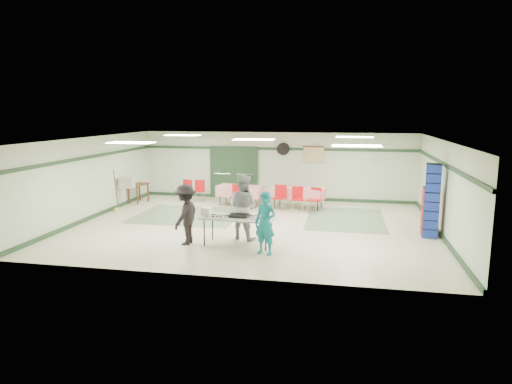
% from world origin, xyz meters
% --- Properties ---
extents(floor, '(11.00, 11.00, 0.00)m').
position_xyz_m(floor, '(0.00, 0.00, 0.00)').
color(floor, beige).
rests_on(floor, ground).
extents(ceiling, '(11.00, 11.00, 0.00)m').
position_xyz_m(ceiling, '(0.00, 0.00, 2.70)').
color(ceiling, white).
rests_on(ceiling, wall_back).
extents(wall_back, '(11.00, 0.00, 11.00)m').
position_xyz_m(wall_back, '(0.00, 4.50, 1.35)').
color(wall_back, beige).
rests_on(wall_back, floor).
extents(wall_front, '(11.00, 0.00, 11.00)m').
position_xyz_m(wall_front, '(0.00, -4.50, 1.35)').
color(wall_front, beige).
rests_on(wall_front, floor).
extents(wall_left, '(0.00, 9.00, 9.00)m').
position_xyz_m(wall_left, '(-5.50, 0.00, 1.35)').
color(wall_left, beige).
rests_on(wall_left, floor).
extents(wall_right, '(0.00, 9.00, 9.00)m').
position_xyz_m(wall_right, '(5.50, 0.00, 1.35)').
color(wall_right, beige).
rests_on(wall_right, floor).
extents(trim_back, '(11.00, 0.06, 0.10)m').
position_xyz_m(trim_back, '(0.00, 4.47, 2.05)').
color(trim_back, '#203B23').
rests_on(trim_back, wall_back).
extents(baseboard_back, '(11.00, 0.06, 0.12)m').
position_xyz_m(baseboard_back, '(0.00, 4.47, 0.06)').
color(baseboard_back, '#203B23').
rests_on(baseboard_back, floor).
extents(trim_left, '(0.06, 9.00, 0.10)m').
position_xyz_m(trim_left, '(-5.47, 0.00, 2.05)').
color(trim_left, '#203B23').
rests_on(trim_left, wall_back).
extents(baseboard_left, '(0.06, 9.00, 0.12)m').
position_xyz_m(baseboard_left, '(-5.47, 0.00, 0.06)').
color(baseboard_left, '#203B23').
rests_on(baseboard_left, floor).
extents(trim_right, '(0.06, 9.00, 0.10)m').
position_xyz_m(trim_right, '(5.47, 0.00, 2.05)').
color(trim_right, '#203B23').
rests_on(trim_right, wall_back).
extents(baseboard_right, '(0.06, 9.00, 0.12)m').
position_xyz_m(baseboard_right, '(5.47, 0.00, 0.06)').
color(baseboard_right, '#203B23').
rests_on(baseboard_right, floor).
extents(green_patch_a, '(3.50, 3.00, 0.01)m').
position_xyz_m(green_patch_a, '(-2.50, 1.00, 0.00)').
color(green_patch_a, '#66825F').
rests_on(green_patch_a, floor).
extents(green_patch_b, '(2.50, 3.50, 0.01)m').
position_xyz_m(green_patch_b, '(2.80, 1.50, 0.00)').
color(green_patch_b, '#66825F').
rests_on(green_patch_b, floor).
extents(double_door_left, '(0.90, 0.06, 2.10)m').
position_xyz_m(double_door_left, '(-2.20, 4.44, 1.05)').
color(double_door_left, gray).
rests_on(double_door_left, floor).
extents(double_door_right, '(0.90, 0.06, 2.10)m').
position_xyz_m(double_door_right, '(-1.25, 4.44, 1.05)').
color(double_door_right, gray).
rests_on(double_door_right, floor).
extents(door_frame, '(2.00, 0.03, 2.15)m').
position_xyz_m(door_frame, '(-1.73, 4.42, 1.05)').
color(door_frame, '#203B23').
rests_on(door_frame, floor).
extents(wall_fan, '(0.50, 0.10, 0.50)m').
position_xyz_m(wall_fan, '(0.30, 4.44, 2.05)').
color(wall_fan, black).
rests_on(wall_fan, wall_back).
extents(scroll_banner, '(0.80, 0.02, 0.60)m').
position_xyz_m(scroll_banner, '(1.50, 4.44, 1.85)').
color(scroll_banner, '#CBB87F').
rests_on(scroll_banner, wall_back).
extents(serving_table, '(1.98, 0.91, 0.76)m').
position_xyz_m(serving_table, '(-0.01, -2.10, 0.72)').
color(serving_table, '#B1B1AC').
rests_on(serving_table, floor).
extents(sheet_tray_right, '(0.62, 0.48, 0.02)m').
position_xyz_m(sheet_tray_right, '(0.56, -2.15, 0.77)').
color(sheet_tray_right, silver).
rests_on(sheet_tray_right, serving_table).
extents(sheet_tray_mid, '(0.62, 0.49, 0.02)m').
position_xyz_m(sheet_tray_mid, '(-0.07, -1.98, 0.77)').
color(sheet_tray_mid, silver).
rests_on(sheet_tray_mid, serving_table).
extents(sheet_tray_left, '(0.57, 0.45, 0.02)m').
position_xyz_m(sheet_tray_left, '(-0.55, -2.23, 0.77)').
color(sheet_tray_left, silver).
rests_on(sheet_tray_left, serving_table).
extents(baking_pan, '(0.54, 0.36, 0.08)m').
position_xyz_m(baking_pan, '(0.04, -2.08, 0.80)').
color(baking_pan, black).
rests_on(baking_pan, serving_table).
extents(foam_box_stack, '(0.24, 0.22, 0.21)m').
position_xyz_m(foam_box_stack, '(-0.90, -2.03, 0.86)').
color(foam_box_stack, white).
rests_on(foam_box_stack, serving_table).
extents(volunteer_teal, '(0.68, 0.57, 1.58)m').
position_xyz_m(volunteer_teal, '(0.84, -2.74, 0.79)').
color(volunteer_teal, '#137583').
rests_on(volunteer_teal, floor).
extents(volunteer_grey, '(1.07, 0.95, 1.81)m').
position_xyz_m(volunteer_grey, '(-0.01, -1.46, 0.91)').
color(volunteer_grey, gray).
rests_on(volunteer_grey, floor).
extents(volunteer_dark, '(0.71, 1.11, 1.63)m').
position_xyz_m(volunteer_dark, '(-1.40, -2.27, 0.81)').
color(volunteer_dark, black).
rests_on(volunteer_dark, floor).
extents(dining_table_a, '(2.02, 1.14, 0.77)m').
position_xyz_m(dining_table_a, '(1.07, 2.94, 0.57)').
color(dining_table_a, red).
rests_on(dining_table_a, floor).
extents(dining_table_b, '(1.79, 1.02, 0.77)m').
position_xyz_m(dining_table_b, '(-1.13, 2.94, 0.57)').
color(dining_table_b, red).
rests_on(dining_table_b, floor).
extents(chair_a, '(0.45, 0.45, 0.88)m').
position_xyz_m(chair_a, '(1.11, 2.38, 0.54)').
color(chair_a, red).
rests_on(chair_a, floor).
extents(chair_b, '(0.50, 0.50, 0.93)m').
position_xyz_m(chair_b, '(0.47, 2.38, 0.57)').
color(chair_b, red).
rests_on(chair_b, floor).
extents(chair_c, '(0.52, 0.52, 0.87)m').
position_xyz_m(chair_c, '(1.73, 2.37, 0.53)').
color(chair_c, red).
rests_on(chair_c, floor).
extents(chair_d, '(0.43, 0.43, 0.89)m').
position_xyz_m(chair_d, '(-1.10, 2.38, 0.55)').
color(chair_d, red).
rests_on(chair_d, floor).
extents(chair_loose_a, '(0.42, 0.42, 0.84)m').
position_xyz_m(chair_loose_a, '(-2.88, 3.43, 0.52)').
color(chair_loose_a, red).
rests_on(chair_loose_a, floor).
extents(chair_loose_b, '(0.50, 0.50, 0.88)m').
position_xyz_m(chair_loose_b, '(-3.36, 3.23, 0.54)').
color(chair_loose_b, red).
rests_on(chair_loose_b, floor).
extents(crate_stack_blue_a, '(0.37, 0.37, 1.17)m').
position_xyz_m(crate_stack_blue_a, '(5.15, -0.15, 0.59)').
color(crate_stack_blue_a, navy).
rests_on(crate_stack_blue_a, floor).
extents(crate_stack_red, '(0.45, 0.45, 1.40)m').
position_xyz_m(crate_stack_red, '(5.15, -0.14, 0.70)').
color(crate_stack_red, '#9F1E0F').
rests_on(crate_stack_red, floor).
extents(crate_stack_blue_b, '(0.46, 0.46, 2.10)m').
position_xyz_m(crate_stack_blue_b, '(5.15, -0.30, 1.05)').
color(crate_stack_blue_b, navy).
rests_on(crate_stack_blue_b, floor).
extents(printer_table, '(0.67, 0.88, 0.74)m').
position_xyz_m(printer_table, '(-5.15, 2.75, 0.62)').
color(printer_table, brown).
rests_on(printer_table, floor).
extents(office_printer, '(0.57, 0.52, 0.40)m').
position_xyz_m(office_printer, '(-5.15, 1.85, 0.94)').
color(office_printer, '#A5A5A1').
rests_on(office_printer, printer_table).
extents(broom, '(0.04, 0.24, 1.49)m').
position_xyz_m(broom, '(-5.23, 1.15, 0.78)').
color(broom, brown).
rests_on(broom, floor).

